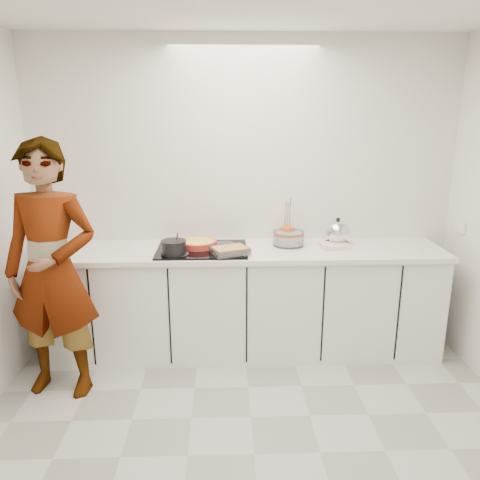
{
  "coord_description": "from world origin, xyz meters",
  "views": [
    {
      "loc": [
        -0.17,
        -2.37,
        1.99
      ],
      "look_at": [
        -0.05,
        1.05,
        1.05
      ],
      "focal_mm": 35.0,
      "sensor_mm": 36.0,
      "label": 1
    }
  ],
  "objects_px": {
    "kettle": "(337,233)",
    "mixing_bowl": "(289,239)",
    "hob": "(202,249)",
    "tart_dish": "(198,243)",
    "saucepan": "(174,247)",
    "cook": "(52,272)",
    "baking_dish": "(230,250)",
    "utensil_crock": "(287,235)"
  },
  "relations": [
    {
      "from": "kettle",
      "to": "mixing_bowl",
      "type": "bearing_deg",
      "value": -179.75
    },
    {
      "from": "hob",
      "to": "tart_dish",
      "type": "distance_m",
      "value": 0.08
    },
    {
      "from": "saucepan",
      "to": "mixing_bowl",
      "type": "relative_size",
      "value": 0.86
    },
    {
      "from": "saucepan",
      "to": "kettle",
      "type": "relative_size",
      "value": 0.92
    },
    {
      "from": "cook",
      "to": "saucepan",
      "type": "bearing_deg",
      "value": 32.51
    },
    {
      "from": "mixing_bowl",
      "to": "cook",
      "type": "xyz_separation_m",
      "value": [
        -1.74,
        -0.63,
        -0.05
      ]
    },
    {
      "from": "baking_dish",
      "to": "utensil_crock",
      "type": "height_order",
      "value": "utensil_crock"
    },
    {
      "from": "hob",
      "to": "kettle",
      "type": "bearing_deg",
      "value": 6.09
    },
    {
      "from": "baking_dish",
      "to": "mixing_bowl",
      "type": "xyz_separation_m",
      "value": [
        0.49,
        0.27,
        0.01
      ]
    },
    {
      "from": "kettle",
      "to": "cook",
      "type": "bearing_deg",
      "value": -163.63
    },
    {
      "from": "mixing_bowl",
      "to": "utensil_crock",
      "type": "xyz_separation_m",
      "value": [
        0.0,
        0.08,
        0.01
      ]
    },
    {
      "from": "saucepan",
      "to": "kettle",
      "type": "height_order",
      "value": "kettle"
    },
    {
      "from": "utensil_crock",
      "to": "cook",
      "type": "bearing_deg",
      "value": -157.89
    },
    {
      "from": "saucepan",
      "to": "mixing_bowl",
      "type": "distance_m",
      "value": 0.96
    },
    {
      "from": "baking_dish",
      "to": "cook",
      "type": "relative_size",
      "value": 0.18
    },
    {
      "from": "saucepan",
      "to": "tart_dish",
      "type": "bearing_deg",
      "value": 48.47
    },
    {
      "from": "hob",
      "to": "mixing_bowl",
      "type": "distance_m",
      "value": 0.73
    },
    {
      "from": "tart_dish",
      "to": "saucepan",
      "type": "bearing_deg",
      "value": -131.53
    },
    {
      "from": "tart_dish",
      "to": "mixing_bowl",
      "type": "bearing_deg",
      "value": 4.55
    },
    {
      "from": "cook",
      "to": "mixing_bowl",
      "type": "bearing_deg",
      "value": 27.98
    },
    {
      "from": "baking_dish",
      "to": "cook",
      "type": "bearing_deg",
      "value": -164.0
    },
    {
      "from": "tart_dish",
      "to": "cook",
      "type": "distance_m",
      "value": 1.14
    },
    {
      "from": "hob",
      "to": "saucepan",
      "type": "relative_size",
      "value": 2.87
    },
    {
      "from": "saucepan",
      "to": "cook",
      "type": "distance_m",
      "value": 0.89
    },
    {
      "from": "kettle",
      "to": "utensil_crock",
      "type": "distance_m",
      "value": 0.41
    },
    {
      "from": "saucepan",
      "to": "cook",
      "type": "height_order",
      "value": "cook"
    },
    {
      "from": "hob",
      "to": "cook",
      "type": "bearing_deg",
      "value": -153.42
    },
    {
      "from": "saucepan",
      "to": "utensil_crock",
      "type": "bearing_deg",
      "value": 20.04
    },
    {
      "from": "utensil_crock",
      "to": "saucepan",
      "type": "bearing_deg",
      "value": -159.96
    },
    {
      "from": "hob",
      "to": "saucepan",
      "type": "height_order",
      "value": "saucepan"
    },
    {
      "from": "baking_dish",
      "to": "tart_dish",
      "type": "bearing_deg",
      "value": 140.34
    },
    {
      "from": "mixing_bowl",
      "to": "kettle",
      "type": "xyz_separation_m",
      "value": [
        0.41,
        0.0,
        0.04
      ]
    },
    {
      "from": "baking_dish",
      "to": "saucepan",
      "type": "bearing_deg",
      "value": 178.6
    },
    {
      "from": "kettle",
      "to": "utensil_crock",
      "type": "relative_size",
      "value": 1.95
    },
    {
      "from": "kettle",
      "to": "cook",
      "type": "distance_m",
      "value": 2.24
    },
    {
      "from": "hob",
      "to": "utensil_crock",
      "type": "distance_m",
      "value": 0.75
    },
    {
      "from": "baking_dish",
      "to": "cook",
      "type": "distance_m",
      "value": 1.29
    },
    {
      "from": "saucepan",
      "to": "mixing_bowl",
      "type": "bearing_deg",
      "value": 15.72
    },
    {
      "from": "tart_dish",
      "to": "kettle",
      "type": "bearing_deg",
      "value": 3.04
    },
    {
      "from": "saucepan",
      "to": "utensil_crock",
      "type": "distance_m",
      "value": 0.99
    },
    {
      "from": "hob",
      "to": "saucepan",
      "type": "bearing_deg",
      "value": -145.85
    },
    {
      "from": "utensil_crock",
      "to": "cook",
      "type": "relative_size",
      "value": 0.08
    }
  ]
}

